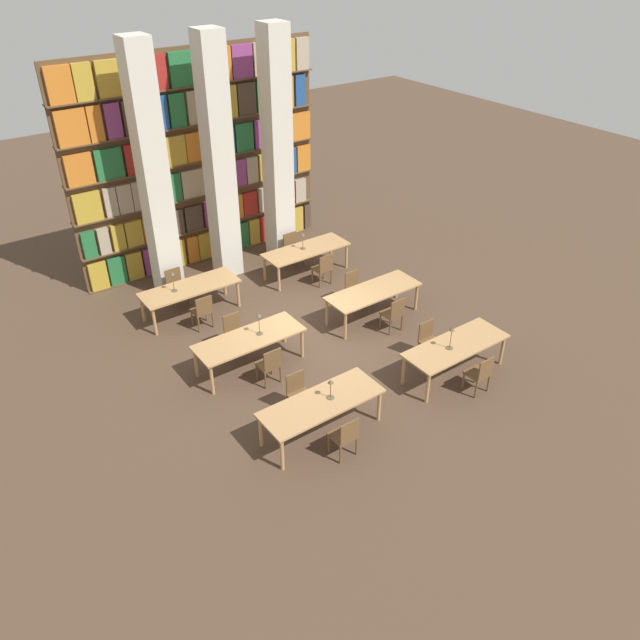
# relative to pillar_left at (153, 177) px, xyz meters

# --- Properties ---
(ground_plane) EXTENTS (40.00, 40.00, 0.00)m
(ground_plane) POSITION_rel_pillar_left_xyz_m (1.68, -3.96, -3.00)
(ground_plane) COLOR #4C3828
(bookshelf_bank) EXTENTS (6.87, 0.35, 5.50)m
(bookshelf_bank) POSITION_rel_pillar_left_xyz_m (1.68, 1.07, -0.27)
(bookshelf_bank) COLOR brown
(bookshelf_bank) RESTS_ON ground_plane
(pillar_left) EXTENTS (0.60, 0.60, 6.00)m
(pillar_left) POSITION_rel_pillar_left_xyz_m (0.00, 0.00, 0.00)
(pillar_left) COLOR beige
(pillar_left) RESTS_ON ground_plane
(pillar_center) EXTENTS (0.60, 0.60, 6.00)m
(pillar_center) POSITION_rel_pillar_left_xyz_m (1.68, 0.00, 0.00)
(pillar_center) COLOR beige
(pillar_center) RESTS_ON ground_plane
(pillar_right) EXTENTS (0.60, 0.60, 6.00)m
(pillar_right) POSITION_rel_pillar_left_xyz_m (3.36, 0.00, 0.00)
(pillar_right) COLOR beige
(pillar_right) RESTS_ON ground_plane
(reading_table_0) EXTENTS (2.31, 0.86, 0.74)m
(reading_table_0) POSITION_rel_pillar_left_xyz_m (0.07, -6.51, -2.33)
(reading_table_0) COLOR tan
(reading_table_0) RESTS_ON ground_plane
(chair_0) EXTENTS (0.42, 0.40, 0.87)m
(chair_0) POSITION_rel_pillar_left_xyz_m (0.07, -7.22, -2.53)
(chair_0) COLOR brown
(chair_0) RESTS_ON ground_plane
(chair_1) EXTENTS (0.42, 0.40, 0.87)m
(chair_1) POSITION_rel_pillar_left_xyz_m (0.07, -5.79, -2.53)
(chair_1) COLOR brown
(chair_1) RESTS_ON ground_plane
(desk_lamp_0) EXTENTS (0.14, 0.14, 0.41)m
(desk_lamp_0) POSITION_rel_pillar_left_xyz_m (0.27, -6.52, -1.99)
(desk_lamp_0) COLOR brown
(desk_lamp_0) RESTS_ON reading_table_0
(reading_table_1) EXTENTS (2.31, 0.86, 0.74)m
(reading_table_1) POSITION_rel_pillar_left_xyz_m (3.32, -6.66, -2.33)
(reading_table_1) COLOR tan
(reading_table_1) RESTS_ON ground_plane
(chair_2) EXTENTS (0.42, 0.40, 0.87)m
(chair_2) POSITION_rel_pillar_left_xyz_m (3.29, -7.37, -2.53)
(chair_2) COLOR brown
(chair_2) RESTS_ON ground_plane
(chair_3) EXTENTS (0.42, 0.40, 0.87)m
(chair_3) POSITION_rel_pillar_left_xyz_m (3.29, -5.95, -2.53)
(chair_3) COLOR brown
(chair_3) RESTS_ON ground_plane
(desk_lamp_1) EXTENTS (0.14, 0.14, 0.50)m
(desk_lamp_1) POSITION_rel_pillar_left_xyz_m (3.12, -6.67, -1.92)
(desk_lamp_1) COLOR brown
(desk_lamp_1) RESTS_ON reading_table_1
(reading_table_2) EXTENTS (2.31, 0.86, 0.74)m
(reading_table_2) POSITION_rel_pillar_left_xyz_m (0.04, -4.00, -2.33)
(reading_table_2) COLOR tan
(reading_table_2) RESTS_ON ground_plane
(chair_4) EXTENTS (0.42, 0.40, 0.87)m
(chair_4) POSITION_rel_pillar_left_xyz_m (0.09, -4.71, -2.53)
(chair_4) COLOR brown
(chair_4) RESTS_ON ground_plane
(chair_5) EXTENTS (0.42, 0.40, 0.87)m
(chair_5) POSITION_rel_pillar_left_xyz_m (0.09, -3.29, -2.53)
(chair_5) COLOR brown
(chair_5) RESTS_ON ground_plane
(desk_lamp_2) EXTENTS (0.14, 0.14, 0.50)m
(desk_lamp_2) POSITION_rel_pillar_left_xyz_m (0.29, -4.01, -1.92)
(desk_lamp_2) COLOR brown
(desk_lamp_2) RESTS_ON reading_table_2
(reading_table_3) EXTENTS (2.31, 0.86, 0.74)m
(reading_table_3) POSITION_rel_pillar_left_xyz_m (3.35, -4.00, -2.33)
(reading_table_3) COLOR tan
(reading_table_3) RESTS_ON ground_plane
(chair_6) EXTENTS (0.42, 0.40, 0.87)m
(chair_6) POSITION_rel_pillar_left_xyz_m (3.38, -4.72, -2.53)
(chair_6) COLOR brown
(chair_6) RESTS_ON ground_plane
(chair_7) EXTENTS (0.42, 0.40, 0.87)m
(chair_7) POSITION_rel_pillar_left_xyz_m (3.38, -3.29, -2.53)
(chair_7) COLOR brown
(chair_7) RESTS_ON ground_plane
(reading_table_4) EXTENTS (2.31, 0.86, 0.74)m
(reading_table_4) POSITION_rel_pillar_left_xyz_m (-0.03, -1.37, -2.33)
(reading_table_4) COLOR tan
(reading_table_4) RESTS_ON ground_plane
(chair_8) EXTENTS (0.42, 0.40, 0.87)m
(chair_8) POSITION_rel_pillar_left_xyz_m (-0.08, -2.08, -2.53)
(chair_8) COLOR brown
(chair_8) RESTS_ON ground_plane
(chair_9) EXTENTS (0.42, 0.40, 0.87)m
(chair_9) POSITION_rel_pillar_left_xyz_m (-0.08, -0.66, -2.53)
(chair_9) COLOR brown
(chair_9) RESTS_ON ground_plane
(desk_lamp_3) EXTENTS (0.14, 0.14, 0.49)m
(desk_lamp_3) POSITION_rel_pillar_left_xyz_m (-0.40, -1.35, -1.93)
(desk_lamp_3) COLOR brown
(desk_lamp_3) RESTS_ON reading_table_4
(reading_table_5) EXTENTS (2.31, 0.86, 0.74)m
(reading_table_5) POSITION_rel_pillar_left_xyz_m (3.31, -1.32, -2.33)
(reading_table_5) COLOR tan
(reading_table_5) RESTS_ON ground_plane
(chair_10) EXTENTS (0.42, 0.40, 0.87)m
(chair_10) POSITION_rel_pillar_left_xyz_m (3.35, -2.03, -2.53)
(chair_10) COLOR brown
(chair_10) RESTS_ON ground_plane
(chair_11) EXTENTS (0.42, 0.40, 0.87)m
(chair_11) POSITION_rel_pillar_left_xyz_m (3.35, -0.61, -2.53)
(chair_11) COLOR brown
(chair_11) RESTS_ON ground_plane
(desk_lamp_4) EXTENTS (0.14, 0.14, 0.45)m
(desk_lamp_4) POSITION_rel_pillar_left_xyz_m (3.24, -1.27, -1.96)
(desk_lamp_4) COLOR brown
(desk_lamp_4) RESTS_ON reading_table_5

